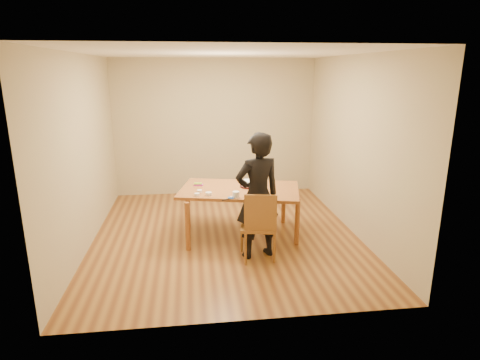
{
  "coord_description": "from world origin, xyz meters",
  "views": [
    {
      "loc": [
        -0.5,
        -5.78,
        2.48
      ],
      "look_at": [
        0.21,
        -0.11,
        0.9
      ],
      "focal_mm": 30.0,
      "sensor_mm": 36.0,
      "label": 1
    }
  ],
  "objects": [
    {
      "name": "dining_table",
      "position": [
        0.21,
        -0.06,
        0.73
      ],
      "size": [
        1.94,
        1.41,
        0.04
      ],
      "primitive_type": "cube",
      "rotation": [
        0.0,
        0.0,
        -0.23
      ],
      "color": "brown",
      "rests_on": "floor"
    },
    {
      "name": "person",
      "position": [
        0.36,
        -0.79,
        0.86
      ],
      "size": [
        0.71,
        0.56,
        1.72
      ],
      "primitive_type": "imported",
      "rotation": [
        0.0,
        0.0,
        3.41
      ],
      "color": "black",
      "rests_on": "floor"
    },
    {
      "name": "cake",
      "position": [
        0.36,
        0.02,
        0.81
      ],
      "size": [
        0.22,
        0.22,
        0.07
      ],
      "primitive_type": "cylinder",
      "color": "white",
      "rests_on": "cake_plate"
    },
    {
      "name": "ramekin_yellow",
      "position": [
        -0.39,
        -0.18,
        0.77
      ],
      "size": [
        0.08,
        0.08,
        0.04
      ],
      "primitive_type": "cylinder",
      "color": "white",
      "rests_on": "dining_table"
    },
    {
      "name": "ramekin_multi",
      "position": [
        -0.43,
        -0.33,
        0.77
      ],
      "size": [
        0.08,
        0.08,
        0.04
      ],
      "primitive_type": "cylinder",
      "color": "white",
      "rests_on": "dining_table"
    },
    {
      "name": "ramekin_green",
      "position": [
        -0.27,
        -0.33,
        0.77
      ],
      "size": [
        0.09,
        0.09,
        0.04
      ],
      "primitive_type": "cylinder",
      "color": "white",
      "rests_on": "dining_table"
    },
    {
      "name": "candy_box_green",
      "position": [
        -0.41,
        0.18,
        0.78
      ],
      "size": [
        0.12,
        0.07,
        0.02
      ],
      "primitive_type": "cube",
      "rotation": [
        0.0,
        0.0,
        -0.09
      ],
      "color": "green",
      "rests_on": "candy_box_pink"
    },
    {
      "name": "frosting_tub",
      "position": [
        0.11,
        -0.48,
        0.79
      ],
      "size": [
        0.1,
        0.1,
        0.09
      ],
      "primitive_type": "cylinder",
      "color": "white",
      "rests_on": "dining_table"
    },
    {
      "name": "spatula",
      "position": [
        -0.03,
        -0.56,
        0.76
      ],
      "size": [
        0.14,
        0.09,
        0.01
      ],
      "primitive_type": "cube",
      "rotation": [
        0.0,
        0.0,
        0.54
      ],
      "color": "black",
      "rests_on": "dining_table"
    },
    {
      "name": "room_shell",
      "position": [
        0.0,
        0.34,
        1.35
      ],
      "size": [
        4.0,
        4.5,
        2.7
      ],
      "color": "brown",
      "rests_on": "ground"
    },
    {
      "name": "frosting_dome",
      "position": [
        0.36,
        0.02,
        0.85
      ],
      "size": [
        0.21,
        0.21,
        0.03
      ],
      "primitive_type": "ellipsoid",
      "color": "white",
      "rests_on": "cake"
    },
    {
      "name": "cake_plate",
      "position": [
        0.36,
        0.02,
        0.76
      ],
      "size": [
        0.26,
        0.26,
        0.02
      ],
      "primitive_type": "cylinder",
      "color": "#B30B2D",
      "rests_on": "dining_table"
    },
    {
      "name": "candy_box_pink",
      "position": [
        -0.4,
        0.18,
        0.76
      ],
      "size": [
        0.15,
        0.09,
        0.02
      ],
      "primitive_type": "cube",
      "rotation": [
        0.0,
        0.0,
        -0.14
      ],
      "color": "#DB33AE",
      "rests_on": "dining_table"
    },
    {
      "name": "frosting_dollop",
      "position": [
        0.04,
        -0.5,
        0.77
      ],
      "size": [
        0.04,
        0.04,
        0.02
      ],
      "primitive_type": "ellipsoid",
      "color": "white",
      "rests_on": "frosting_lid"
    },
    {
      "name": "frosting_lid",
      "position": [
        0.04,
        -0.5,
        0.76
      ],
      "size": [
        0.1,
        0.1,
        0.01
      ],
      "primitive_type": "cylinder",
      "color": "#17419A",
      "rests_on": "dining_table"
    },
    {
      "name": "dining_chair",
      "position": [
        0.36,
        -0.84,
        0.45
      ],
      "size": [
        0.52,
        0.52,
        0.04
      ],
      "primitive_type": "cube",
      "rotation": [
        0.0,
        0.0,
        -0.19
      ],
      "color": "brown",
      "rests_on": "floor"
    }
  ]
}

